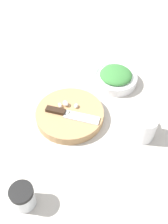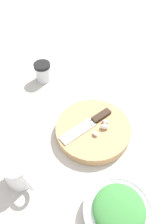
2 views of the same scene
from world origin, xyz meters
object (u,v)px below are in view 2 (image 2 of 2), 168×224
(garlic_cloves, at_px, (101,126))
(chef_knife, at_px, (90,123))
(coffee_mug, at_px, (19,172))
(cutting_board, at_px, (93,130))
(herb_bowl, at_px, (118,211))
(spice_jar, at_px, (43,72))

(garlic_cloves, bearing_deg, chef_knife, 55.44)
(coffee_mug, bearing_deg, garlic_cloves, -68.10)
(chef_knife, bearing_deg, cutting_board, -173.50)
(garlic_cloves, distance_m, coffee_mug, 0.27)
(chef_knife, bearing_deg, herb_bowl, 154.70)
(herb_bowl, distance_m, spice_jar, 0.56)
(herb_bowl, height_order, coffee_mug, coffee_mug)
(herb_bowl, bearing_deg, garlic_cloves, -5.54)
(garlic_cloves, xyz_separation_m, coffee_mug, (-0.10, 0.25, 0.00))
(garlic_cloves, distance_m, herb_bowl, 0.24)
(chef_knife, distance_m, spice_jar, 0.30)
(garlic_cloves, height_order, coffee_mug, coffee_mug)
(garlic_cloves, relative_size, spice_jar, 0.89)
(chef_knife, xyz_separation_m, herb_bowl, (-0.26, -0.01, -0.01))
(herb_bowl, xyz_separation_m, coffee_mug, (0.14, 0.22, 0.02))
(cutting_board, distance_m, spice_jar, 0.32)
(herb_bowl, bearing_deg, chef_knife, 1.81)
(garlic_cloves, xyz_separation_m, herb_bowl, (-0.24, 0.02, -0.01))
(cutting_board, distance_m, coffee_mug, 0.25)
(spice_jar, xyz_separation_m, coffee_mug, (-0.40, 0.10, 0.01))
(garlic_cloves, relative_size, coffee_mug, 0.65)
(herb_bowl, height_order, spice_jar, spice_jar)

